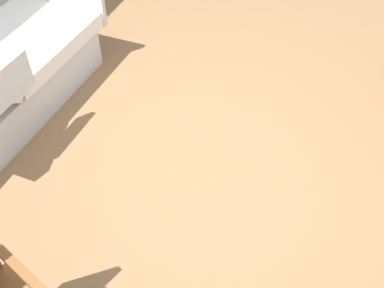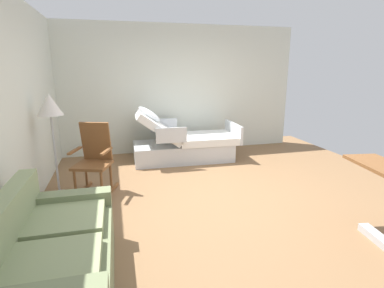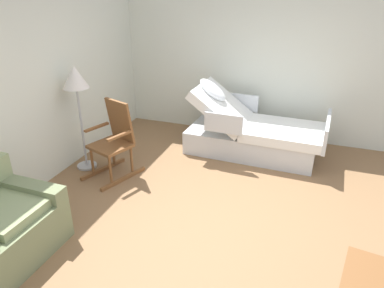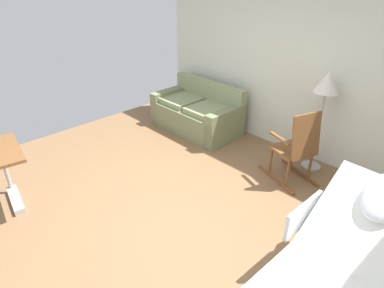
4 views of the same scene
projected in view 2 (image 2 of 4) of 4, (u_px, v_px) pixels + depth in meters
name	position (u px, v px, depth m)	size (l,w,h in m)	color
ground_plane	(218.00, 195.00, 4.43)	(6.46, 6.46, 0.00)	olive
back_wall	(11.00, 109.00, 3.47)	(5.37, 0.10, 2.70)	silver
side_wall	(179.00, 89.00, 6.56)	(0.10, 5.21, 2.70)	silver
hospital_bed	(183.00, 144.00, 6.05)	(1.06, 2.09, 1.14)	silver
couch	(53.00, 262.00, 2.40)	(1.61, 0.87, 0.85)	#737D57
rocking_chair	(94.00, 160.00, 4.39)	(0.87, 0.70, 1.05)	brown
floor_lamp	(50.00, 112.00, 4.11)	(0.34, 0.34, 1.48)	#B2B5BA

